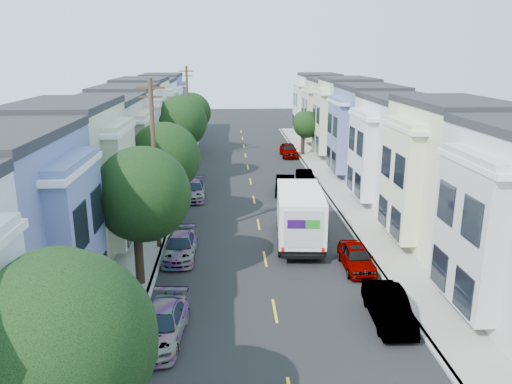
{
  "coord_description": "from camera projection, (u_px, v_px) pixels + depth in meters",
  "views": [
    {
      "loc": [
        -2.05,
        -26.56,
        11.49
      ],
      "look_at": [
        -0.15,
        6.55,
        2.2
      ],
      "focal_mm": 35.0,
      "sensor_mm": 36.0,
      "label": 1
    }
  ],
  "objects": [
    {
      "name": "tree_far_r",
      "position": [
        306.0,
        125.0,
        56.89
      ],
      "size": [
        3.1,
        3.1,
        5.13
      ],
      "color": "black",
      "rests_on": "ground"
    },
    {
      "name": "parked_right_b",
      "position": [
        356.0,
        258.0,
        27.29
      ],
      "size": [
        1.62,
        4.14,
        1.34
      ],
      "primitive_type": "imported",
      "rotation": [
        0.0,
        0.0,
        -0.01
      ],
      "color": "silver",
      "rests_on": "ground"
    },
    {
      "name": "ground",
      "position": [
        265.0,
        259.0,
        28.74
      ],
      "size": [
        160.0,
        160.0,
        0.0
      ],
      "primitive_type": "plane",
      "color": "black",
      "rests_on": "ground"
    },
    {
      "name": "utility_pole_far",
      "position": [
        188.0,
        113.0,
        53.92
      ],
      "size": [
        1.6,
        0.26,
        10.0
      ],
      "color": "#42301E",
      "rests_on": "ground"
    },
    {
      "name": "sidewalk_left",
      "position": [
        167.0,
        191.0,
        42.74
      ],
      "size": [
        2.6,
        70.0,
        0.15
      ],
      "primitive_type": "cube",
      "color": "gray",
      "rests_on": "ground"
    },
    {
      "name": "parked_right_d",
      "position": [
        289.0,
        150.0,
        56.83
      ],
      "size": [
        1.89,
        4.74,
        1.53
      ],
      "primitive_type": "imported",
      "rotation": [
        0.0,
        0.0,
        0.02
      ],
      "color": "#0B1A34",
      "rests_on": "ground"
    },
    {
      "name": "parked_right_c",
      "position": [
        305.0,
        177.0,
        45.09
      ],
      "size": [
        1.33,
        3.68,
        1.22
      ],
      "primitive_type": "imported",
      "rotation": [
        0.0,
        0.0,
        -0.01
      ],
      "color": "black",
      "rests_on": "ground"
    },
    {
      "name": "centerline",
      "position": [
        252.0,
        190.0,
        43.16
      ],
      "size": [
        0.12,
        70.0,
        0.01
      ],
      "primitive_type": "cube",
      "color": "gold",
      "rests_on": "ground"
    },
    {
      "name": "townhouse_row_left",
      "position": [
        122.0,
        192.0,
        42.55
      ],
      "size": [
        5.0,
        70.0,
        8.5
      ],
      "primitive_type": "cube",
      "color": "silver",
      "rests_on": "ground"
    },
    {
      "name": "tree_a",
      "position": [
        59.0,
        344.0,
        12.34
      ],
      "size": [
        4.7,
        4.7,
        6.9
      ],
      "color": "black",
      "rests_on": "ground"
    },
    {
      "name": "parked_right_a",
      "position": [
        388.0,
        307.0,
        21.9
      ],
      "size": [
        1.65,
        4.27,
        1.41
      ],
      "primitive_type": "imported",
      "rotation": [
        0.0,
        0.0,
        -0.04
      ],
      "color": "#484B4D",
      "rests_on": "ground"
    },
    {
      "name": "tree_d",
      "position": [
        180.0,
        122.0,
        44.64
      ],
      "size": [
        4.7,
        4.7,
        7.84
      ],
      "color": "black",
      "rests_on": "ground"
    },
    {
      "name": "sidewalk_right",
      "position": [
        336.0,
        188.0,
        43.55
      ],
      "size": [
        2.6,
        70.0,
        0.15
      ],
      "primitive_type": "cube",
      "color": "gray",
      "rests_on": "ground"
    },
    {
      "name": "tree_b",
      "position": [
        141.0,
        195.0,
        24.24
      ],
      "size": [
        4.7,
        4.7,
        7.2
      ],
      "color": "black",
      "rests_on": "ground"
    },
    {
      "name": "fedex_truck",
      "position": [
        300.0,
        213.0,
        30.86
      ],
      "size": [
        2.73,
        7.08,
        3.4
      ],
      "rotation": [
        0.0,
        0.0,
        -0.08
      ],
      "color": "white",
      "rests_on": "ground"
    },
    {
      "name": "parked_left_c",
      "position": [
        180.0,
        247.0,
        28.84
      ],
      "size": [
        1.87,
        4.36,
        1.3
      ],
      "primitive_type": "imported",
      "rotation": [
        0.0,
        0.0,
        -0.01
      ],
      "color": "#ABAEB4",
      "rests_on": "ground"
    },
    {
      "name": "parked_left_d",
      "position": [
        193.0,
        190.0,
        40.6
      ],
      "size": [
        2.01,
        4.63,
        1.38
      ],
      "primitive_type": "imported",
      "rotation": [
        0.0,
        0.0,
        0.02
      ],
      "color": "#47190B",
      "rests_on": "ground"
    },
    {
      "name": "lead_sedan",
      "position": [
        285.0,
        185.0,
        41.86
      ],
      "size": [
        2.09,
        4.54,
        1.46
      ],
      "primitive_type": "imported",
      "rotation": [
        0.0,
        0.0,
        -0.13
      ],
      "color": "black",
      "rests_on": "ground"
    },
    {
      "name": "curb_left",
      "position": [
        182.0,
        190.0,
        42.81
      ],
      "size": [
        0.3,
        70.0,
        0.15
      ],
      "primitive_type": "cube",
      "color": "gray",
      "rests_on": "ground"
    },
    {
      "name": "townhouse_row_right",
      "position": [
        379.0,
        188.0,
        43.78
      ],
      "size": [
        5.0,
        70.0,
        8.5
      ],
      "primitive_type": "cube",
      "color": "silver",
      "rests_on": "ground"
    },
    {
      "name": "tree_c",
      "position": [
        164.0,
        158.0,
        32.93
      ],
      "size": [
        4.7,
        4.7,
        7.15
      ],
      "color": "black",
      "rests_on": "ground"
    },
    {
      "name": "parked_left_b",
      "position": [
        161.0,
        325.0,
        20.54
      ],
      "size": [
        2.23,
        4.56,
        1.33
      ],
      "primitive_type": "imported",
      "rotation": [
        0.0,
        0.0,
        -0.09
      ],
      "color": "black",
      "rests_on": "ground"
    },
    {
      "name": "utility_pole_near",
      "position": [
        155.0,
        166.0,
        28.93
      ],
      "size": [
        1.6,
        0.26,
        10.0
      ],
      "color": "#42301E",
      "rests_on": "ground"
    },
    {
      "name": "road_slab",
      "position": [
        252.0,
        190.0,
        43.16
      ],
      "size": [
        12.0,
        70.0,
        0.02
      ],
      "primitive_type": "cube",
      "color": "black",
      "rests_on": "ground"
    },
    {
      "name": "tree_e",
      "position": [
        191.0,
        112.0,
        57.85
      ],
      "size": [
        4.55,
        4.55,
        7.08
      ],
      "color": "black",
      "rests_on": "ground"
    },
    {
      "name": "curb_right",
      "position": [
        321.0,
        188.0,
        43.48
      ],
      "size": [
        0.3,
        70.0,
        0.15
      ],
      "primitive_type": "cube",
      "color": "gray",
      "rests_on": "ground"
    }
  ]
}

